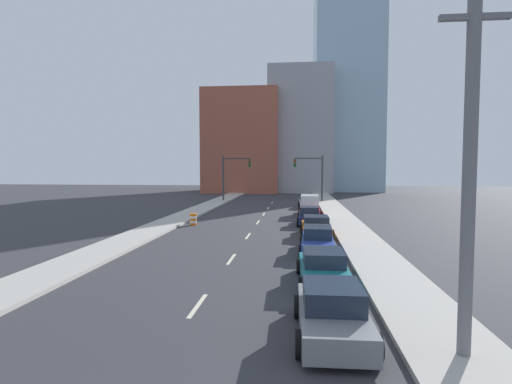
{
  "coord_description": "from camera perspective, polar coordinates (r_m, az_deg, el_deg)",
  "views": [
    {
      "loc": [
        3.4,
        -3.77,
        4.76
      ],
      "look_at": [
        -0.89,
        37.24,
        2.2
      ],
      "focal_mm": 28.0,
      "sensor_mm": 36.0,
      "label": 1
    }
  ],
  "objects": [
    {
      "name": "box_truck_red",
      "position": [
        40.02,
        7.68,
        -1.95
      ],
      "size": [
        2.33,
        5.42,
        2.01
      ],
      "rotation": [
        0.0,
        0.0,
        -0.03
      ],
      "color": "red",
      "rests_on": "ground"
    },
    {
      "name": "sedan_gray",
      "position": [
        11.89,
        10.85,
        -16.57
      ],
      "size": [
        2.17,
        4.4,
        1.49
      ],
      "rotation": [
        0.0,
        0.0,
        0.02
      ],
      "color": "slate",
      "rests_on": "ground"
    },
    {
      "name": "sedan_blue",
      "position": [
        22.68,
        8.79,
        -6.87
      ],
      "size": [
        2.12,
        4.77,
        1.47
      ],
      "rotation": [
        0.0,
        0.0,
        -0.04
      ],
      "color": "navy",
      "rests_on": "ground"
    },
    {
      "name": "sedan_navy",
      "position": [
        33.38,
        7.63,
        -3.48
      ],
      "size": [
        2.09,
        4.32,
        1.5
      ],
      "rotation": [
        0.0,
        0.0,
        -0.02
      ],
      "color": "#141E47",
      "rests_on": "ground"
    },
    {
      "name": "traffic_signal_left",
      "position": [
        55.58,
        -3.6,
        2.87
      ],
      "size": [
        4.0,
        0.35,
        6.38
      ],
      "color": "#38383D",
      "rests_on": "ground"
    },
    {
      "name": "lane_stripe_at_36m",
      "position": [
        40.54,
        1.12,
        -3.19
      ],
      "size": [
        0.16,
        2.4,
        0.01
      ],
      "primitive_type": "cube",
      "color": "beige",
      "rests_on": "ground"
    },
    {
      "name": "lane_stripe_at_23m",
      "position": [
        27.83,
        -1.14,
        -6.29
      ],
      "size": [
        0.16,
        2.4,
        0.01
      ],
      "primitive_type": "cube",
      "color": "beige",
      "rests_on": "ground"
    },
    {
      "name": "lane_stripe_at_50m",
      "position": [
        53.86,
        2.33,
        -1.52
      ],
      "size": [
        0.16,
        2.4,
        0.01
      ],
      "primitive_type": "cube",
      "color": "beige",
      "rests_on": "ground"
    },
    {
      "name": "lane_stripe_at_42m",
      "position": [
        46.57,
        1.76,
        -2.31
      ],
      "size": [
        0.16,
        2.4,
        0.01
      ],
      "primitive_type": "cube",
      "color": "beige",
      "rests_on": "ground"
    },
    {
      "name": "lane_stripe_at_9m",
      "position": [
        14.43,
        -8.31,
        -15.73
      ],
      "size": [
        0.16,
        2.4,
        0.01
      ],
      "primitive_type": "cube",
      "color": "beige",
      "rests_on": "ground"
    },
    {
      "name": "sedan_orange",
      "position": [
        28.06,
        8.58,
        -4.92
      ],
      "size": [
        2.21,
        4.55,
        1.39
      ],
      "rotation": [
        0.0,
        0.0,
        0.01
      ],
      "color": "orange",
      "rests_on": "ground"
    },
    {
      "name": "sedan_silver",
      "position": [
        47.36,
        7.36,
        -1.48
      ],
      "size": [
        2.23,
        4.77,
        1.35
      ],
      "rotation": [
        0.0,
        0.0,
        0.02
      ],
      "color": "#B2B2BC",
      "rests_on": "ground"
    },
    {
      "name": "lane_stripe_at_30m",
      "position": [
        34.57,
        0.27,
        -4.36
      ],
      "size": [
        0.16,
        2.4,
        0.01
      ],
      "primitive_type": "cube",
      "color": "beige",
      "rests_on": "ground"
    },
    {
      "name": "sedan_teal",
      "position": [
        16.87,
        9.6,
        -10.67
      ],
      "size": [
        2.21,
        4.58,
        1.37
      ],
      "rotation": [
        0.0,
        0.0,
        0.03
      ],
      "color": "#196B75",
      "rests_on": "ground"
    },
    {
      "name": "sidewalk_left",
      "position": [
        57.05,
        -4.97,
        -1.16
      ],
      "size": [
        2.79,
        104.1,
        0.17
      ],
      "color": "#ADA89E",
      "rests_on": "ground"
    },
    {
      "name": "building_brick_left",
      "position": [
        79.45,
        -1.71,
        7.02
      ],
      "size": [
        14.0,
        16.0,
        19.15
      ],
      "color": "#9E513D",
      "rests_on": "ground"
    },
    {
      "name": "sidewalk_right",
      "position": [
        56.16,
        10.04,
        -1.28
      ],
      "size": [
        2.79,
        104.1,
        0.17
      ],
      "color": "#ADA89E",
      "rests_on": "ground"
    },
    {
      "name": "traffic_barrel",
      "position": [
        33.3,
        -8.95,
        -3.89
      ],
      "size": [
        0.56,
        0.56,
        0.95
      ],
      "color": "orange",
      "rests_on": "ground"
    },
    {
      "name": "building_glass_right",
      "position": [
        88.63,
        12.66,
        13.93
      ],
      "size": [
        13.0,
        20.0,
        41.7
      ],
      "color": "#99B7CC",
      "rests_on": "ground"
    },
    {
      "name": "traffic_signal_right",
      "position": [
        54.85,
        8.31,
        2.83
      ],
      "size": [
        4.0,
        0.35,
        6.38
      ],
      "color": "#38383D",
      "rests_on": "ground"
    },
    {
      "name": "building_office_center",
      "position": [
        82.89,
        6.31,
        8.35
      ],
      "size": [
        12.0,
        20.0,
        23.46
      ],
      "color": "#99999E",
      "rests_on": "ground"
    },
    {
      "name": "utility_pole_right_near",
      "position": [
        10.8,
        28.19,
        2.55
      ],
      "size": [
        1.6,
        0.32,
        9.06
      ],
      "color": "slate",
      "rests_on": "ground"
    },
    {
      "name": "lane_stripe_at_16m",
      "position": [
        21.01,
        -3.54,
        -9.54
      ],
      "size": [
        0.16,
        2.4,
        0.01
      ],
      "primitive_type": "cube",
      "color": "beige",
      "rests_on": "ground"
    }
  ]
}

